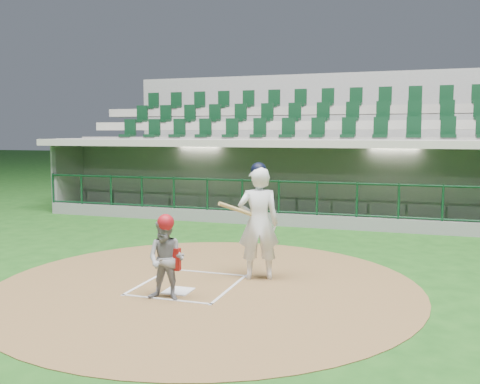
{
  "coord_description": "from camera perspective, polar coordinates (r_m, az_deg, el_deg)",
  "views": [
    {
      "loc": [
        3.62,
        -8.43,
        2.57
      ],
      "look_at": [
        -0.03,
        2.6,
        1.3
      ],
      "focal_mm": 40.0,
      "sensor_mm": 36.0,
      "label": 1
    }
  ],
  "objects": [
    {
      "name": "ground",
      "position": [
        9.53,
        -4.81,
        -9.44
      ],
      "size": [
        120.0,
        120.0,
        0.0
      ],
      "primitive_type": "plane",
      "color": "#184814",
      "rests_on": "ground"
    },
    {
      "name": "batter_box_chalk",
      "position": [
        9.26,
        -5.55,
        -9.81
      ],
      "size": [
        1.55,
        1.8,
        0.01
      ],
      "color": "white",
      "rests_on": "ground"
    },
    {
      "name": "home_plate",
      "position": [
        8.91,
        -6.61,
        -10.43
      ],
      "size": [
        0.43,
        0.43,
        0.02
      ],
      "primitive_type": "cube",
      "color": "white",
      "rests_on": "dirt_circle"
    },
    {
      "name": "seating_deck",
      "position": [
        19.7,
        7.71,
        2.86
      ],
      "size": [
        17.0,
        6.72,
        5.15
      ],
      "color": "slate",
      "rests_on": "ground"
    },
    {
      "name": "batter",
      "position": [
        9.4,
        1.97,
        -3.17
      ],
      "size": [
        0.96,
        0.99,
        2.07
      ],
      "color": "white",
      "rests_on": "dirt_circle"
    },
    {
      "name": "dugout_structure",
      "position": [
        16.71,
        6.06,
        0.69
      ],
      "size": [
        16.4,
        3.7,
        3.0
      ],
      "color": "slate",
      "rests_on": "ground"
    },
    {
      "name": "catcher",
      "position": [
        8.36,
        -7.86,
        -6.98
      ],
      "size": [
        0.64,
        0.52,
        1.34
      ],
      "color": "gray",
      "rests_on": "dirt_circle"
    },
    {
      "name": "dirt_circle",
      "position": [
        9.24,
        -3.57,
        -9.9
      ],
      "size": [
        7.2,
        7.2,
        0.01
      ],
      "primitive_type": "cylinder",
      "color": "brown",
      "rests_on": "ground"
    }
  ]
}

